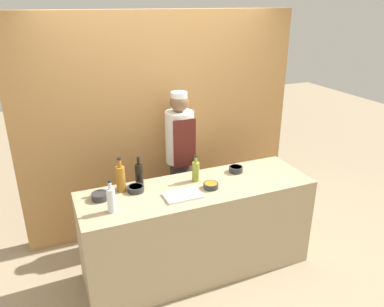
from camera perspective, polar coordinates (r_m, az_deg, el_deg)
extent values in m
plane|color=tan|center=(3.92, 0.80, -16.92)|extent=(14.00, 14.00, 0.00)
cube|color=#B7844C|center=(4.17, -4.63, 4.41)|extent=(3.08, 0.18, 2.40)
cube|color=tan|center=(3.65, 0.84, -11.43)|extent=(2.16, 0.68, 0.90)
cylinder|color=#2D2D2D|center=(3.40, 2.88, -4.91)|extent=(0.14, 0.14, 0.05)
cylinder|color=orange|center=(3.39, 2.89, -4.66)|extent=(0.11, 0.11, 0.01)
cylinder|color=#2D2D2D|center=(3.30, -13.83, -6.34)|extent=(0.14, 0.14, 0.06)
cylinder|color=silver|center=(3.29, -13.86, -6.03)|extent=(0.12, 0.12, 0.02)
cylinder|color=#2D2D2D|center=(3.73, 6.70, -2.40)|extent=(0.14, 0.14, 0.06)
cylinder|color=green|center=(3.72, 6.71, -2.12)|extent=(0.11, 0.11, 0.02)
cylinder|color=#2D2D2D|center=(3.37, -8.55, -5.33)|extent=(0.15, 0.15, 0.05)
cylinder|color=#703384|center=(3.37, -8.57, -5.07)|extent=(0.12, 0.12, 0.01)
cube|color=white|center=(3.26, -1.44, -6.39)|extent=(0.32, 0.20, 0.02)
cylinder|color=silver|center=(3.07, -12.21, -7.01)|extent=(0.07, 0.07, 0.20)
cylinder|color=silver|center=(3.00, -12.41, -4.81)|extent=(0.03, 0.03, 0.06)
cylinder|color=black|center=(2.99, -12.47, -4.14)|extent=(0.03, 0.03, 0.02)
cylinder|color=#9E661E|center=(3.36, -10.82, -3.85)|extent=(0.08, 0.08, 0.23)
cylinder|color=#9E661E|center=(3.30, -11.01, -1.49)|extent=(0.03, 0.03, 0.07)
cylinder|color=black|center=(3.28, -11.07, -0.77)|extent=(0.04, 0.04, 0.02)
cylinder|color=olive|center=(3.50, 0.56, -2.80)|extent=(0.07, 0.07, 0.19)
cylinder|color=olive|center=(3.45, 0.57, -0.98)|extent=(0.03, 0.03, 0.06)
cylinder|color=black|center=(3.43, 0.57, -0.42)|extent=(0.03, 0.03, 0.02)
cylinder|color=black|center=(3.45, -8.04, -3.23)|extent=(0.07, 0.07, 0.20)
cylinder|color=black|center=(3.39, -8.16, -1.20)|extent=(0.03, 0.03, 0.06)
cylinder|color=black|center=(3.38, -8.20, -0.58)|extent=(0.03, 0.03, 0.02)
cylinder|color=#28282D|center=(4.22, -1.78, -6.62)|extent=(0.22, 0.22, 0.87)
cylinder|color=silver|center=(3.93, -1.90, 2.52)|extent=(0.30, 0.30, 0.55)
cube|color=#561E19|center=(3.81, -1.13, 1.54)|extent=(0.24, 0.02, 0.51)
sphere|color=brown|center=(3.82, -1.97, 7.80)|extent=(0.19, 0.19, 0.19)
cylinder|color=white|center=(3.80, -1.99, 8.87)|extent=(0.17, 0.17, 0.07)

